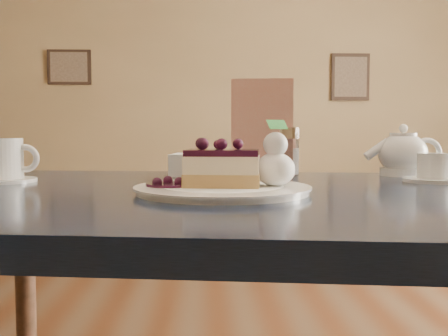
{
  "coord_description": "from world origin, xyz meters",
  "views": [
    {
      "loc": [
        0.08,
        -0.94,
        0.93
      ],
      "look_at": [
        0.11,
        -0.12,
        0.88
      ],
      "focal_mm": 40.0,
      "sensor_mm": 36.0,
      "label": 1
    }
  ],
  "objects_px": {
    "main_table": "(225,235)",
    "coffee_set": "(4,162)",
    "dessert_plate": "(223,190)",
    "tea_set": "(408,157)",
    "cheesecake_slice": "(223,168)"
  },
  "relations": [
    {
      "from": "coffee_set",
      "to": "main_table",
      "type": "bearing_deg",
      "value": -18.92
    },
    {
      "from": "cheesecake_slice",
      "to": "dessert_plate",
      "type": "bearing_deg",
      "value": 0.0
    },
    {
      "from": "dessert_plate",
      "to": "cheesecake_slice",
      "type": "height_order",
      "value": "cheesecake_slice"
    },
    {
      "from": "cheesecake_slice",
      "to": "tea_set",
      "type": "relative_size",
      "value": 0.5
    },
    {
      "from": "coffee_set",
      "to": "tea_set",
      "type": "xyz_separation_m",
      "value": [
        0.94,
        0.1,
        0.0
      ]
    },
    {
      "from": "main_table",
      "to": "coffee_set",
      "type": "relative_size",
      "value": 9.33
    },
    {
      "from": "dessert_plate",
      "to": "cheesecake_slice",
      "type": "bearing_deg",
      "value": 0.0
    },
    {
      "from": "dessert_plate",
      "to": "coffee_set",
      "type": "height_order",
      "value": "coffee_set"
    },
    {
      "from": "cheesecake_slice",
      "to": "coffee_set",
      "type": "xyz_separation_m",
      "value": [
        -0.47,
        0.22,
        -0.0
      ]
    },
    {
      "from": "main_table",
      "to": "tea_set",
      "type": "height_order",
      "value": "tea_set"
    },
    {
      "from": "coffee_set",
      "to": "cheesecake_slice",
      "type": "bearing_deg",
      "value": -24.87
    },
    {
      "from": "dessert_plate",
      "to": "main_table",
      "type": "bearing_deg",
      "value": 82.72
    },
    {
      "from": "coffee_set",
      "to": "tea_set",
      "type": "relative_size",
      "value": 0.53
    },
    {
      "from": "dessert_plate",
      "to": "cheesecake_slice",
      "type": "xyz_separation_m",
      "value": [
        0.0,
        0.0,
        0.04
      ]
    },
    {
      "from": "dessert_plate",
      "to": "tea_set",
      "type": "height_order",
      "value": "tea_set"
    }
  ]
}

